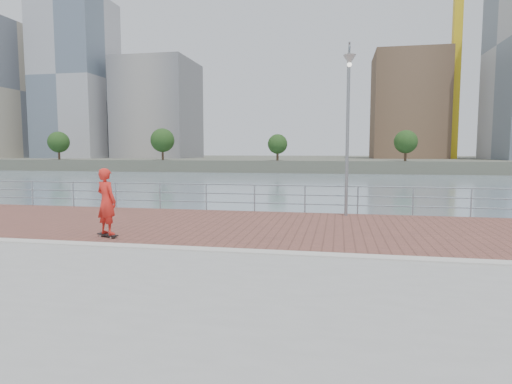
# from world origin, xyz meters

# --- Properties ---
(water) EXTENTS (400.00, 400.00, 0.00)m
(water) POSITION_xyz_m (0.00, 0.00, -2.00)
(water) COLOR slate
(water) RESTS_ON ground
(brick_lane) EXTENTS (40.00, 6.80, 0.02)m
(brick_lane) POSITION_xyz_m (0.00, 3.60, 0.01)
(brick_lane) COLOR brown
(brick_lane) RESTS_ON seawall
(curb) EXTENTS (40.00, 0.40, 0.06)m
(curb) POSITION_xyz_m (0.00, 0.00, 0.03)
(curb) COLOR #B7B5AD
(curb) RESTS_ON seawall
(far_shore) EXTENTS (320.00, 95.00, 2.50)m
(far_shore) POSITION_xyz_m (0.00, 122.50, -0.75)
(far_shore) COLOR #4C5142
(far_shore) RESTS_ON ground
(guardrail) EXTENTS (39.06, 0.06, 1.13)m
(guardrail) POSITION_xyz_m (0.00, 7.00, 0.69)
(guardrail) COLOR #8C9EA8
(guardrail) RESTS_ON brick_lane
(street_lamp) EXTENTS (0.44, 1.29, 6.10)m
(street_lamp) POSITION_xyz_m (2.62, 6.05, 4.33)
(street_lamp) COLOR gray
(street_lamp) RESTS_ON brick_lane
(skateboard) EXTENTS (0.75, 0.46, 0.08)m
(skateboard) POSITION_xyz_m (-4.13, 1.01, 0.09)
(skateboard) COLOR black
(skateboard) RESTS_ON brick_lane
(skateboarder) EXTENTS (0.81, 0.69, 1.89)m
(skateboarder) POSITION_xyz_m (-4.13, 1.01, 1.05)
(skateboarder) COLOR red
(skateboarder) RESTS_ON skateboard
(tower_crane) EXTENTS (47.00, 2.00, 50.70)m
(tower_crane) POSITION_xyz_m (27.36, 104.00, 33.50)
(tower_crane) COLOR gold
(tower_crane) RESTS_ON far_shore
(skyline) EXTENTS (233.00, 41.00, 68.09)m
(skyline) POSITION_xyz_m (27.33, 104.09, 23.39)
(skyline) COLOR #ADA38E
(skyline) RESTS_ON far_shore
(shoreline_trees) EXTENTS (109.60, 5.11, 6.81)m
(shoreline_trees) POSITION_xyz_m (-13.21, 77.00, 4.35)
(shoreline_trees) COLOR #473323
(shoreline_trees) RESTS_ON far_shore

